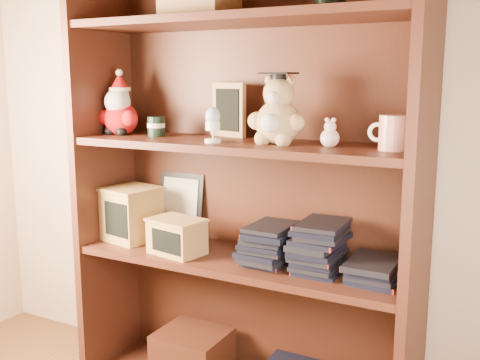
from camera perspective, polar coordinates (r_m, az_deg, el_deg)
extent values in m
cube|color=tan|center=(1.96, 7.09, 12.99)|extent=(3.00, 0.04, 2.50)
cube|color=#462014|center=(2.21, -13.49, 0.77)|extent=(0.03, 0.35, 1.60)
cube|color=#462014|center=(1.69, 17.78, -2.35)|extent=(0.03, 0.35, 1.60)
cube|color=#411E11|center=(2.02, 2.20, 0.18)|extent=(1.20, 0.02, 1.60)
cube|color=#462014|center=(1.85, 0.00, 15.93)|extent=(1.14, 0.33, 0.02)
cube|color=#411E11|center=(2.20, -4.82, -17.26)|extent=(0.25, 0.22, 0.18)
cube|color=#462014|center=(1.95, 0.00, -8.20)|extent=(1.14, 0.33, 0.02)
cube|color=#462014|center=(1.86, 0.00, 3.56)|extent=(1.14, 0.33, 0.02)
sphere|color=#A50F0F|center=(2.13, -12.00, 6.11)|extent=(0.13, 0.13, 0.13)
sphere|color=#A50F0F|center=(2.15, -13.55, 6.23)|extent=(0.06, 0.06, 0.06)
sphere|color=#A50F0F|center=(2.08, -11.16, 6.18)|extent=(0.06, 0.06, 0.06)
sphere|color=black|center=(2.13, -13.05, 4.84)|extent=(0.04, 0.04, 0.04)
sphere|color=black|center=(2.10, -11.96, 4.80)|extent=(0.04, 0.04, 0.04)
sphere|color=white|center=(2.12, -12.34, 7.77)|extent=(0.09, 0.09, 0.09)
sphere|color=#D8B293|center=(2.13, -12.09, 8.36)|extent=(0.07, 0.07, 0.07)
cone|color=#A50F0F|center=(2.13, -12.14, 9.77)|extent=(0.07, 0.07, 0.06)
sphere|color=white|center=(2.13, -12.18, 10.62)|extent=(0.03, 0.03, 0.03)
cylinder|color=white|center=(2.13, -12.11, 9.01)|extent=(0.08, 0.08, 0.01)
cylinder|color=black|center=(2.04, -8.51, 5.39)|extent=(0.06, 0.06, 0.07)
cylinder|color=beige|center=(2.04, -8.51, 5.52)|extent=(0.06, 0.06, 0.02)
cube|color=#9E7547|center=(2.00, -1.14, 7.14)|extent=(0.15, 0.06, 0.19)
cube|color=black|center=(1.99, -1.30, 7.12)|extent=(0.11, 0.03, 0.15)
cube|color=#9E7547|center=(2.03, -0.69, 4.96)|extent=(0.08, 0.08, 0.01)
cylinder|color=white|center=(1.82, -2.77, 4.01)|extent=(0.05, 0.05, 0.01)
cone|color=white|center=(1.82, -2.78, 4.76)|extent=(0.02, 0.02, 0.04)
cylinder|color=white|center=(1.82, -2.78, 5.52)|extent=(0.05, 0.05, 0.03)
ellipsoid|color=silver|center=(1.81, -2.79, 6.48)|extent=(0.05, 0.05, 0.06)
sphere|color=tan|center=(1.79, 3.91, 5.82)|extent=(0.14, 0.14, 0.14)
sphere|color=white|center=(1.73, 3.08, 5.79)|extent=(0.06, 0.06, 0.06)
sphere|color=tan|center=(1.80, 1.70, 6.03)|extent=(0.06, 0.06, 0.06)
sphere|color=tan|center=(1.75, 5.64, 5.85)|extent=(0.06, 0.06, 0.06)
sphere|color=tan|center=(1.77, 2.29, 4.23)|extent=(0.05, 0.05, 0.05)
sphere|color=tan|center=(1.74, 4.42, 4.11)|extent=(0.05, 0.05, 0.05)
sphere|color=tan|center=(1.79, 3.95, 8.77)|extent=(0.10, 0.10, 0.10)
sphere|color=white|center=(1.75, 3.39, 8.41)|extent=(0.04, 0.04, 0.04)
sphere|color=tan|center=(1.81, 3.05, 10.10)|extent=(0.03, 0.03, 0.03)
sphere|color=tan|center=(1.78, 5.17, 10.07)|extent=(0.03, 0.03, 0.03)
cylinder|color=black|center=(1.79, 3.97, 10.41)|extent=(0.05, 0.05, 0.02)
cube|color=black|center=(1.79, 3.98, 10.78)|extent=(0.10, 0.10, 0.01)
cylinder|color=#A50F0F|center=(1.75, 5.09, 10.40)|extent=(0.00, 0.05, 0.03)
sphere|color=beige|center=(1.73, 9.12, 4.22)|extent=(0.06, 0.06, 0.06)
sphere|color=beige|center=(1.73, 9.15, 5.36)|extent=(0.04, 0.04, 0.04)
sphere|color=beige|center=(1.73, 8.84, 6.07)|extent=(0.01, 0.01, 0.01)
sphere|color=beige|center=(1.72, 9.50, 6.04)|extent=(0.01, 0.01, 0.01)
cylinder|color=silver|center=(1.68, 15.30, 4.64)|extent=(0.08, 0.08, 0.10)
torus|color=white|center=(1.69, 13.78, 4.74)|extent=(0.06, 0.01, 0.06)
cube|color=black|center=(2.19, -6.00, -2.47)|extent=(0.20, 0.05, 0.24)
cube|color=beige|center=(2.19, -6.14, -2.52)|extent=(0.16, 0.03, 0.20)
cube|color=tan|center=(2.17, -10.93, -3.46)|extent=(0.20, 0.20, 0.19)
cube|color=black|center=(2.10, -12.46, -3.96)|extent=(0.12, 0.03, 0.13)
cube|color=tan|center=(2.14, -11.02, -0.89)|extent=(0.22, 0.22, 0.01)
cube|color=tan|center=(1.98, -6.42, -5.79)|extent=(0.20, 0.16, 0.12)
cube|color=black|center=(1.93, -7.52, -6.25)|extent=(0.13, 0.03, 0.08)
cube|color=tan|center=(1.96, -6.46, -4.07)|extent=(0.21, 0.17, 0.01)
cube|color=black|center=(1.89, 3.03, -8.11)|extent=(0.14, 0.20, 0.02)
cube|color=black|center=(1.89, 3.03, -7.65)|extent=(0.14, 0.20, 0.02)
cube|color=black|center=(1.88, 3.04, -7.19)|extent=(0.14, 0.20, 0.02)
cube|color=black|center=(1.88, 3.04, -6.73)|extent=(0.14, 0.20, 0.02)
cube|color=black|center=(1.87, 3.04, -6.26)|extent=(0.14, 0.20, 0.02)
cube|color=black|center=(1.87, 3.05, -5.79)|extent=(0.14, 0.20, 0.02)
cube|color=black|center=(1.87, 3.05, -5.32)|extent=(0.14, 0.20, 0.02)
cube|color=black|center=(1.86, 3.06, -4.84)|extent=(0.14, 0.20, 0.02)
cube|color=black|center=(1.83, 8.05, -8.86)|extent=(0.14, 0.20, 0.02)
cube|color=black|center=(1.83, 8.06, -8.39)|extent=(0.14, 0.20, 0.02)
cube|color=black|center=(1.82, 8.07, -7.91)|extent=(0.14, 0.20, 0.02)
cube|color=black|center=(1.82, 8.09, -7.43)|extent=(0.14, 0.20, 0.02)
cube|color=black|center=(1.81, 8.10, -6.95)|extent=(0.14, 0.20, 0.02)
cube|color=black|center=(1.81, 8.11, -6.47)|extent=(0.14, 0.20, 0.02)
cube|color=black|center=(1.80, 8.12, -5.98)|extent=(0.14, 0.20, 0.02)
cube|color=black|center=(1.80, 8.14, -5.49)|extent=(0.14, 0.20, 0.02)
cube|color=black|center=(1.79, 8.15, -5.00)|extent=(0.14, 0.20, 0.02)
cube|color=black|center=(1.79, 8.16, -4.50)|extent=(0.14, 0.20, 0.02)
cube|color=black|center=(1.78, 13.37, -9.58)|extent=(0.14, 0.20, 0.02)
cube|color=black|center=(1.78, 13.39, -9.10)|extent=(0.14, 0.20, 0.02)
cube|color=black|center=(1.77, 13.41, -8.61)|extent=(0.14, 0.20, 0.02)
cube|color=black|center=(1.77, 13.43, -8.12)|extent=(0.14, 0.20, 0.02)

